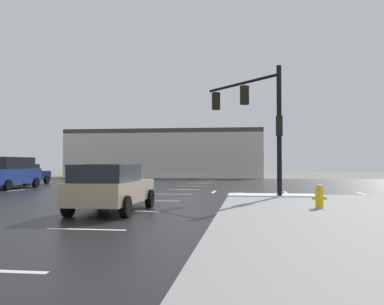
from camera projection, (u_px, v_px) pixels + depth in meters
name	position (u px, v px, depth m)	size (l,w,h in m)	color
ground_plane	(179.00, 192.00, 24.13)	(120.00, 120.00, 0.00)	slate
road_asphalt	(179.00, 192.00, 24.13)	(44.00, 44.00, 0.02)	black
snow_strip_curbside	(271.00, 195.00, 19.51)	(4.00, 1.60, 0.06)	white
lane_markings	(197.00, 194.00, 22.61)	(36.15, 36.15, 0.01)	silver
traffic_signal_mast	(257.00, 112.00, 20.22)	(3.67, 4.23, 5.94)	black
fire_hydrant	(319.00, 196.00, 14.14)	(0.48, 0.26, 0.79)	gold
strip_building_background	(167.00, 154.00, 51.64)	(23.23, 8.00, 5.67)	beige
sedan_silver	(101.00, 176.00, 25.70)	(2.07, 4.56, 1.58)	#B7BABF
sedan_tan	(111.00, 187.00, 13.97)	(2.02, 4.54, 1.58)	tan
sedan_navy	(25.00, 174.00, 32.22)	(2.11, 4.57, 1.58)	#141E47
suv_blue	(9.00, 172.00, 27.05)	(2.23, 4.86, 2.03)	navy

